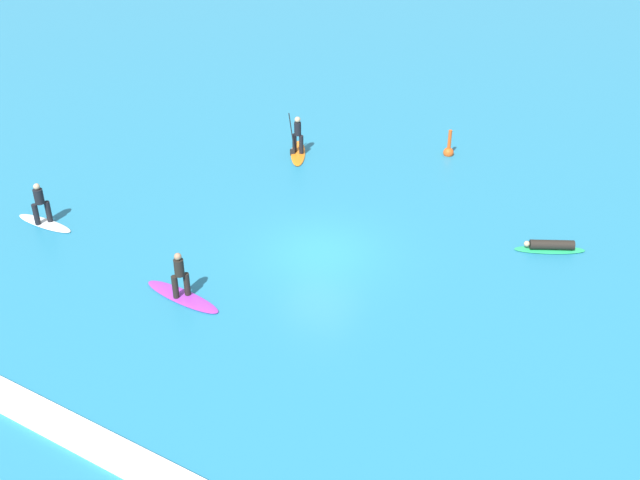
% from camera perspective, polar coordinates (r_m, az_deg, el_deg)
% --- Properties ---
extents(ground_plane, '(120.00, 120.00, 0.00)m').
position_cam_1_polar(ground_plane, '(27.11, 0.00, -0.90)').
color(ground_plane, teal).
rests_on(ground_plane, ground).
extents(surfer_on_orange_board, '(1.91, 2.62, 2.02)m').
position_cam_1_polar(surfer_on_orange_board, '(34.17, -1.67, 7.16)').
color(surfer_on_orange_board, orange).
rests_on(surfer_on_orange_board, ground_plane).
extents(surfer_on_green_board, '(2.46, 1.68, 0.42)m').
position_cam_1_polar(surfer_on_green_board, '(28.31, 16.80, -0.46)').
color(surfer_on_green_board, '#23B266').
rests_on(surfer_on_green_board, ground_plane).
extents(surfer_on_white_board, '(2.64, 0.63, 1.71)m').
position_cam_1_polar(surfer_on_white_board, '(30.37, -20.01, 1.98)').
color(surfer_on_white_board, white).
rests_on(surfer_on_white_board, ground_plane).
extents(surfer_on_purple_board, '(3.09, 0.94, 1.69)m').
position_cam_1_polar(surfer_on_purple_board, '(24.96, -10.31, -3.45)').
color(surfer_on_purple_board, purple).
rests_on(surfer_on_purple_board, ground_plane).
extents(marker_buoy, '(0.47, 0.47, 1.30)m').
position_cam_1_polar(marker_buoy, '(34.65, 9.57, 6.60)').
color(marker_buoy, '#E55119').
rests_on(marker_buoy, ground_plane).
extents(wave_crest, '(19.83, 0.90, 0.18)m').
position_cam_1_polar(wave_crest, '(20.56, -16.02, -14.56)').
color(wave_crest, white).
rests_on(wave_crest, ground_plane).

